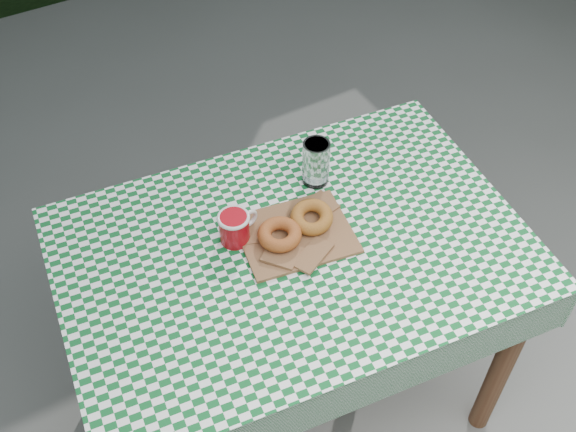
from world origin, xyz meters
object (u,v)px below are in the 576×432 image
object	(u,v)px
table	(293,331)
drinking_glass	(316,162)
coffee_mug	(234,228)
paper_bag	(296,234)

from	to	relation	value
table	drinking_glass	world-z (taller)	drinking_glass
coffee_mug	paper_bag	bearing A→B (deg)	-37.56
coffee_mug	drinking_glass	distance (m)	0.30
table	coffee_mug	xyz separation A→B (m)	(-0.11, 0.10, 0.42)
paper_bag	coffee_mug	world-z (taller)	coffee_mug
table	coffee_mug	distance (m)	0.45
table	drinking_glass	size ratio (longest dim) A/B	8.70
drinking_glass	coffee_mug	bearing A→B (deg)	-164.27
table	coffee_mug	world-z (taller)	coffee_mug
paper_bag	coffee_mug	size ratio (longest dim) A/B	1.85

